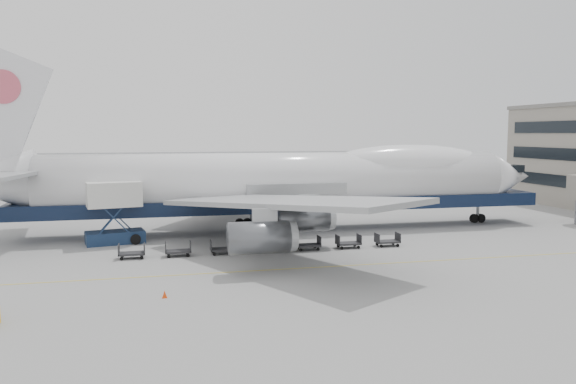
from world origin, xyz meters
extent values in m
plane|color=gray|center=(0.00, 0.00, 0.00)|extent=(260.00, 260.00, 0.00)
cube|color=gold|center=(0.00, -6.00, 0.01)|extent=(60.00, 0.15, 0.01)
cube|color=slate|center=(-10.00, 70.00, 3.50)|extent=(110.00, 8.00, 7.00)
cylinder|color=white|center=(0.00, 12.00, 5.70)|extent=(52.00, 6.40, 6.40)
cube|color=#0E1933|center=(1.00, 12.00, 3.14)|extent=(60.00, 5.76, 1.50)
cone|color=white|center=(29.00, 12.00, 5.70)|extent=(6.00, 6.40, 6.40)
ellipsoid|color=white|center=(15.60, 12.00, 7.46)|extent=(20.67, 5.78, 4.56)
cylinder|color=#D85468|center=(-28.50, 12.00, 15.70)|extent=(3.40, 0.30, 3.40)
cube|color=#9EA0A3|center=(-3.00, -2.28, 5.10)|extent=(20.35, 26.74, 2.26)
cube|color=#9EA0A3|center=(-3.00, 26.28, 5.10)|extent=(20.35, 26.74, 2.26)
cylinder|color=#595B60|center=(-6.00, 31.00, 2.90)|extent=(4.80, 2.60, 2.60)
cylinder|color=#595B60|center=(0.00, 22.00, 2.90)|extent=(4.80, 2.60, 2.60)
cylinder|color=#595B60|center=(0.00, 2.00, 2.90)|extent=(4.80, 2.60, 2.60)
cylinder|color=#595B60|center=(-6.00, -7.00, 2.90)|extent=(4.80, 2.60, 2.60)
cylinder|color=slate|center=(25.00, 12.00, 1.25)|extent=(0.36, 0.36, 2.50)
cylinder|color=black|center=(25.00, 12.00, 0.55)|extent=(1.10, 0.45, 1.10)
cylinder|color=slate|center=(-3.00, 9.00, 1.25)|extent=(0.36, 0.36, 2.50)
cylinder|color=black|center=(-3.00, 9.00, 0.55)|extent=(1.10, 0.45, 1.10)
cylinder|color=slate|center=(-3.00, 15.00, 1.25)|extent=(0.36, 0.36, 2.50)
cylinder|color=black|center=(-3.00, 15.00, 0.55)|extent=(1.10, 0.45, 1.10)
cube|color=#192C4D|center=(-17.98, 8.50, 0.62)|extent=(6.09, 3.78, 1.25)
cube|color=silver|center=(-17.98, 8.50, 5.00)|extent=(5.69, 3.91, 2.49)
cube|color=#192C4D|center=(-17.98, 7.25, 2.80)|extent=(3.98, 0.91, 4.46)
cube|color=#192C4D|center=(-17.98, 9.75, 2.80)|extent=(3.98, 0.91, 4.46)
cube|color=slate|center=(-17.98, 10.31, 5.00)|extent=(2.93, 1.87, 0.15)
cylinder|color=black|center=(-20.02, 7.37, 0.51)|extent=(1.02, 0.40, 1.02)
cylinder|color=black|center=(-20.02, 9.63, 0.51)|extent=(1.02, 0.40, 1.02)
cylinder|color=black|center=(-15.94, 7.37, 0.51)|extent=(1.02, 0.40, 1.02)
cylinder|color=black|center=(-15.94, 9.63, 0.51)|extent=(1.02, 0.40, 1.02)
cone|color=#DF3D0B|center=(-13.35, -11.98, 0.26)|extent=(0.33, 0.33, 0.52)
cube|color=#DF3D0B|center=(-13.35, -11.98, 0.01)|extent=(0.35, 0.35, 0.03)
cube|color=#2D2D30|center=(-16.04, 0.92, 0.45)|extent=(2.30, 1.35, 0.18)
cube|color=#2D2D30|center=(-17.14, 0.92, 0.85)|extent=(0.08, 1.35, 0.90)
cube|color=#2D2D30|center=(-14.94, 0.92, 0.85)|extent=(0.08, 1.35, 0.90)
cylinder|color=black|center=(-16.89, 0.37, 0.15)|extent=(0.30, 0.12, 0.30)
cylinder|color=black|center=(-16.89, 1.47, 0.15)|extent=(0.30, 0.12, 0.30)
cylinder|color=black|center=(-15.19, 0.37, 0.15)|extent=(0.30, 0.12, 0.30)
cylinder|color=black|center=(-15.19, 1.47, 0.15)|extent=(0.30, 0.12, 0.30)
cube|color=#2D2D30|center=(-11.99, 0.92, 0.45)|extent=(2.30, 1.35, 0.18)
cube|color=#2D2D30|center=(-13.09, 0.92, 0.85)|extent=(0.08, 1.35, 0.90)
cube|color=#2D2D30|center=(-10.89, 0.92, 0.85)|extent=(0.08, 1.35, 0.90)
cylinder|color=black|center=(-12.84, 0.37, 0.15)|extent=(0.30, 0.12, 0.30)
cylinder|color=black|center=(-12.84, 1.47, 0.15)|extent=(0.30, 0.12, 0.30)
cylinder|color=black|center=(-11.14, 0.37, 0.15)|extent=(0.30, 0.12, 0.30)
cylinder|color=black|center=(-11.14, 1.47, 0.15)|extent=(0.30, 0.12, 0.30)
cube|color=#2D2D30|center=(-7.94, 0.92, 0.45)|extent=(2.30, 1.35, 0.18)
cube|color=#2D2D30|center=(-9.04, 0.92, 0.85)|extent=(0.08, 1.35, 0.90)
cube|color=#2D2D30|center=(-6.84, 0.92, 0.85)|extent=(0.08, 1.35, 0.90)
cylinder|color=black|center=(-8.79, 0.37, 0.15)|extent=(0.30, 0.12, 0.30)
cylinder|color=black|center=(-8.79, 1.47, 0.15)|extent=(0.30, 0.12, 0.30)
cylinder|color=black|center=(-7.09, 0.37, 0.15)|extent=(0.30, 0.12, 0.30)
cylinder|color=black|center=(-7.09, 1.47, 0.15)|extent=(0.30, 0.12, 0.30)
cube|color=#2D2D30|center=(-3.88, 0.92, 0.45)|extent=(2.30, 1.35, 0.18)
cube|color=#2D2D30|center=(-4.98, 0.92, 0.85)|extent=(0.08, 1.35, 0.90)
cube|color=#2D2D30|center=(-2.78, 0.92, 0.85)|extent=(0.08, 1.35, 0.90)
cylinder|color=black|center=(-4.73, 0.37, 0.15)|extent=(0.30, 0.12, 0.30)
cylinder|color=black|center=(-4.73, 1.47, 0.15)|extent=(0.30, 0.12, 0.30)
cylinder|color=black|center=(-3.03, 0.37, 0.15)|extent=(0.30, 0.12, 0.30)
cylinder|color=black|center=(-3.03, 1.47, 0.15)|extent=(0.30, 0.12, 0.30)
cube|color=#2D2D30|center=(0.17, 0.92, 0.45)|extent=(2.30, 1.35, 0.18)
cube|color=#2D2D30|center=(-0.93, 0.92, 0.85)|extent=(0.08, 1.35, 0.90)
cube|color=#2D2D30|center=(1.27, 0.92, 0.85)|extent=(0.08, 1.35, 0.90)
cylinder|color=black|center=(-0.68, 0.37, 0.15)|extent=(0.30, 0.12, 0.30)
cylinder|color=black|center=(-0.68, 1.47, 0.15)|extent=(0.30, 0.12, 0.30)
cylinder|color=black|center=(1.02, 0.37, 0.15)|extent=(0.30, 0.12, 0.30)
cylinder|color=black|center=(1.02, 1.47, 0.15)|extent=(0.30, 0.12, 0.30)
cube|color=#2D2D30|center=(4.22, 0.92, 0.45)|extent=(2.30, 1.35, 0.18)
cube|color=#2D2D30|center=(3.12, 0.92, 0.85)|extent=(0.08, 1.35, 0.90)
cube|color=#2D2D30|center=(5.32, 0.92, 0.85)|extent=(0.08, 1.35, 0.90)
cylinder|color=black|center=(3.37, 0.37, 0.15)|extent=(0.30, 0.12, 0.30)
cylinder|color=black|center=(3.37, 1.47, 0.15)|extent=(0.30, 0.12, 0.30)
cylinder|color=black|center=(5.07, 0.37, 0.15)|extent=(0.30, 0.12, 0.30)
cylinder|color=black|center=(5.07, 1.47, 0.15)|extent=(0.30, 0.12, 0.30)
cube|color=#2D2D30|center=(8.27, 0.92, 0.45)|extent=(2.30, 1.35, 0.18)
cube|color=#2D2D30|center=(7.17, 0.92, 0.85)|extent=(0.08, 1.35, 0.90)
cube|color=#2D2D30|center=(9.37, 0.92, 0.85)|extent=(0.08, 1.35, 0.90)
cylinder|color=black|center=(7.42, 0.37, 0.15)|extent=(0.30, 0.12, 0.30)
cylinder|color=black|center=(7.42, 1.47, 0.15)|extent=(0.30, 0.12, 0.30)
cylinder|color=black|center=(9.12, 0.37, 0.15)|extent=(0.30, 0.12, 0.30)
cylinder|color=black|center=(9.12, 1.47, 0.15)|extent=(0.30, 0.12, 0.30)
camera|label=1|loc=(-13.57, -49.88, 11.09)|focal=35.00mm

